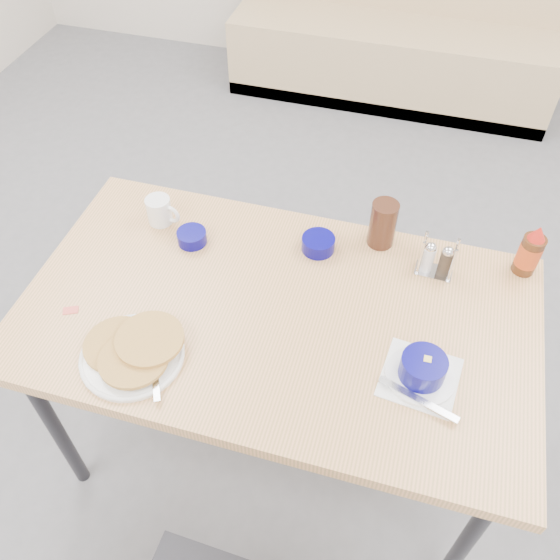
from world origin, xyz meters
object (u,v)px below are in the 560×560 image
(creamer_bowl, at_px, (192,237))
(condiment_caddy, at_px, (436,261))
(butter_bowl, at_px, (318,244))
(syrup_bottle, at_px, (530,252))
(pancake_plate, at_px, (133,352))
(coffee_mug, at_px, (160,210))
(booth_bench, at_px, (395,35))
(grits_setting, at_px, (422,371))
(amber_tumbler, at_px, (383,224))
(dining_table, at_px, (277,324))

(creamer_bowl, bearing_deg, condiment_caddy, 6.07)
(butter_bowl, xyz_separation_m, syrup_bottle, (0.59, 0.08, 0.05))
(pancake_plate, bearing_deg, coffee_mug, 105.49)
(booth_bench, relative_size, coffee_mug, 16.98)
(coffee_mug, bearing_deg, butter_bowl, 1.78)
(grits_setting, xyz_separation_m, butter_bowl, (-0.35, 0.37, -0.01))
(coffee_mug, bearing_deg, pancake_plate, -74.51)
(butter_bowl, distance_m, amber_tumbler, 0.20)
(creamer_bowl, relative_size, amber_tumbler, 0.59)
(coffee_mug, distance_m, condiment_caddy, 0.84)
(booth_bench, xyz_separation_m, dining_table, (0.00, -2.53, 0.35))
(butter_bowl, relative_size, syrup_bottle, 0.58)
(creamer_bowl, relative_size, butter_bowl, 0.89)
(grits_setting, relative_size, amber_tumbler, 1.45)
(amber_tumbler, bearing_deg, coffee_mug, -171.90)
(coffee_mug, distance_m, creamer_bowl, 0.14)
(condiment_caddy, height_order, syrup_bottle, syrup_bottle)
(creamer_bowl, height_order, butter_bowl, butter_bowl)
(creamer_bowl, xyz_separation_m, condiment_caddy, (0.71, 0.08, 0.02))
(condiment_caddy, bearing_deg, booth_bench, 103.12)
(butter_bowl, distance_m, syrup_bottle, 0.60)
(condiment_caddy, bearing_deg, pancake_plate, -141.08)
(creamer_bowl, xyz_separation_m, syrup_bottle, (0.96, 0.15, 0.05))
(dining_table, xyz_separation_m, grits_setting, (0.40, -0.11, 0.09))
(dining_table, bearing_deg, amber_tumbler, 56.51)
(pancake_plate, bearing_deg, dining_table, 38.15)
(creamer_bowl, bearing_deg, coffee_mug, 154.70)
(creamer_bowl, bearing_deg, syrup_bottle, 9.13)
(pancake_plate, bearing_deg, amber_tumbler, 47.51)
(pancake_plate, relative_size, creamer_bowl, 3.01)
(amber_tumbler, height_order, syrup_bottle, syrup_bottle)
(booth_bench, relative_size, syrup_bottle, 11.23)
(syrup_bottle, bearing_deg, pancake_plate, -148.45)
(pancake_plate, xyz_separation_m, condiment_caddy, (0.70, 0.50, 0.02))
(condiment_caddy, relative_size, syrup_bottle, 0.74)
(dining_table, height_order, condiment_caddy, condiment_caddy)
(syrup_bottle, bearing_deg, grits_setting, -118.10)
(grits_setting, bearing_deg, butter_bowl, 133.42)
(creamer_bowl, distance_m, syrup_bottle, 0.97)
(butter_bowl, bearing_deg, coffee_mug, -178.22)
(amber_tumbler, bearing_deg, syrup_bottle, 0.00)
(booth_bench, xyz_separation_m, grits_setting, (0.40, -2.64, 0.44))
(pancake_plate, distance_m, coffee_mug, 0.51)
(creamer_bowl, bearing_deg, booth_bench, 82.27)
(booth_bench, bearing_deg, dining_table, -90.00)
(coffee_mug, distance_m, syrup_bottle, 1.09)
(dining_table, distance_m, condiment_caddy, 0.48)
(grits_setting, bearing_deg, dining_table, 164.95)
(amber_tumbler, relative_size, condiment_caddy, 1.19)
(coffee_mug, relative_size, creamer_bowl, 1.27)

